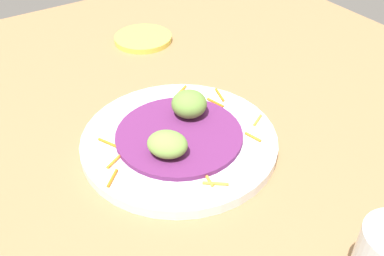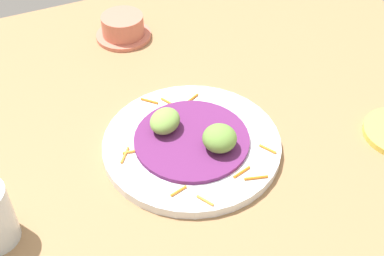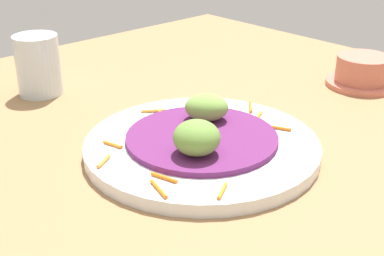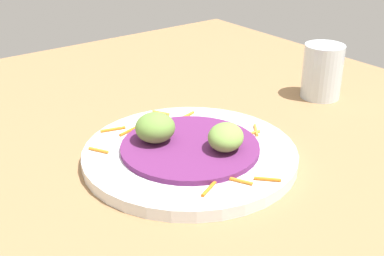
{
  "view_description": "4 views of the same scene",
  "coord_description": "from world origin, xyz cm",
  "px_view_note": "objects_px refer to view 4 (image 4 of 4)",
  "views": [
    {
      "loc": [
        -28.22,
        -44.7,
        43.18
      ],
      "look_at": [
        -1.62,
        -4.35,
        5.53
      ],
      "focal_mm": 41.69,
      "sensor_mm": 36.0,
      "label": 1
    },
    {
      "loc": [
        49.07,
        -26.62,
        59.61
      ],
      "look_at": [
        -3.82,
        -2.43,
        5.28
      ],
      "focal_mm": 48.26,
      "sensor_mm": 36.0,
      "label": 2
    },
    {
      "loc": [
        36.18,
        37.34,
        31.05
      ],
      "look_at": [
        -1.55,
        -3.22,
        5.47
      ],
      "focal_mm": 49.56,
      "sensor_mm": 36.0,
      "label": 3
    },
    {
      "loc": [
        -49.34,
        31.71,
        34.41
      ],
      "look_at": [
        -2.16,
        -3.77,
        6.1
      ],
      "focal_mm": 47.51,
      "sensor_mm": 36.0,
      "label": 4
    }
  ],
  "objects_px": {
    "main_plate": "(190,155)",
    "water_glass": "(322,71)",
    "guac_scoop_left": "(226,137)",
    "guac_scoop_center": "(155,128)"
  },
  "relations": [
    {
      "from": "guac_scoop_center",
      "to": "water_glass",
      "type": "xyz_separation_m",
      "value": [
        0.01,
        -0.34,
        0.0
      ]
    },
    {
      "from": "main_plate",
      "to": "guac_scoop_center",
      "type": "height_order",
      "value": "guac_scoop_center"
    },
    {
      "from": "main_plate",
      "to": "water_glass",
      "type": "relative_size",
      "value": 3.08
    },
    {
      "from": "guac_scoop_center",
      "to": "main_plate",
      "type": "bearing_deg",
      "value": -140.95
    },
    {
      "from": "main_plate",
      "to": "guac_scoop_center",
      "type": "xyz_separation_m",
      "value": [
        0.04,
        0.03,
        0.03
      ]
    },
    {
      "from": "guac_scoop_center",
      "to": "water_glass",
      "type": "bearing_deg",
      "value": -88.67
    },
    {
      "from": "main_plate",
      "to": "water_glass",
      "type": "bearing_deg",
      "value": -81.88
    },
    {
      "from": "main_plate",
      "to": "water_glass",
      "type": "height_order",
      "value": "water_glass"
    },
    {
      "from": "main_plate",
      "to": "guac_scoop_left",
      "type": "height_order",
      "value": "guac_scoop_left"
    },
    {
      "from": "main_plate",
      "to": "guac_scoop_left",
      "type": "xyz_separation_m",
      "value": [
        -0.04,
        -0.03,
        0.03
      ]
    }
  ]
}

